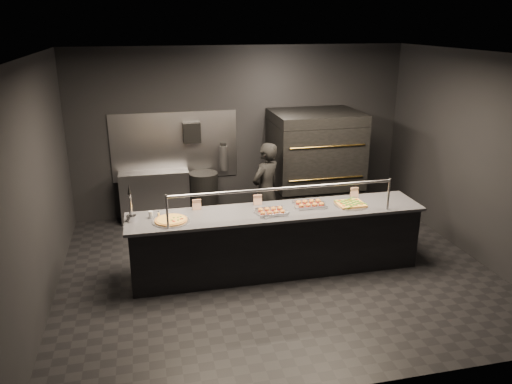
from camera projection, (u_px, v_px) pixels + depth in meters
room at (275, 169)px, 6.71m from camera, size 6.04×6.00×3.00m
service_counter at (277, 241)px, 7.01m from camera, size 4.10×0.78×1.37m
pizza_oven at (314, 165)px, 8.85m from camera, size 1.50×1.23×1.91m
prep_shelf at (155, 196)px, 8.82m from camera, size 1.20×0.35×0.90m
towel_dispenser at (192, 132)px, 8.67m from camera, size 0.30×0.20×0.35m
fire_extinguisher at (223, 158)px, 8.95m from camera, size 0.14×0.14×0.51m
beer_tap at (131, 211)px, 6.46m from camera, size 0.13×0.18×0.50m
round_pizza at (171, 220)px, 6.49m from camera, size 0.49×0.49×0.03m
slider_tray_a at (271, 212)px, 6.76m from camera, size 0.47×0.41×0.06m
slider_tray_b at (310, 204)px, 7.03m from camera, size 0.50×0.42×0.07m
square_pizza at (350, 204)px, 7.05m from camera, size 0.47×0.47×0.05m
condiment_jar at (153, 215)px, 6.59m from camera, size 0.15×0.06×0.10m
tent_cards at (271, 199)px, 7.09m from camera, size 2.45×0.04×0.15m
trash_bin at (204, 196)px, 8.91m from camera, size 0.51×0.51×0.85m
worker at (266, 191)px, 8.06m from camera, size 0.69×0.65×1.58m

